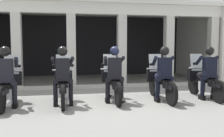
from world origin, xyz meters
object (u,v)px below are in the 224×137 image
(police_officer_far_left, at_px, (6,72))
(motorcycle_center, at_px, (113,83))
(motorcycle_far_left, at_px, (9,87))
(police_officer_center, at_px, (114,69))
(police_officer_far_right, at_px, (209,68))
(motorcycle_left, at_px, (63,85))
(police_officer_left, at_px, (63,71))
(police_officer_right, at_px, (164,69))
(motorcycle_right, at_px, (160,83))
(motorcycle_far_right, at_px, (203,82))

(police_officer_far_left, relative_size, motorcycle_center, 0.78)
(police_officer_far_left, bearing_deg, motorcycle_center, -1.72)
(motorcycle_far_left, distance_m, police_officer_center, 2.87)
(motorcycle_far_left, relative_size, police_officer_far_right, 1.29)
(motorcycle_left, xyz_separation_m, police_officer_left, (-0.00, -0.28, 0.44))
(motorcycle_far_left, height_order, police_officer_center, police_officer_center)
(motorcycle_left, bearing_deg, police_officer_far_right, -9.14)
(police_officer_far_right, bearing_deg, police_officer_right, 174.49)
(police_officer_far_left, height_order, motorcycle_center, police_officer_far_left)
(police_officer_center, bearing_deg, police_officer_far_left, 170.09)
(motorcycle_center, bearing_deg, motorcycle_right, -19.18)
(police_officer_left, distance_m, police_officer_far_right, 4.26)
(motorcycle_far_left, relative_size, police_officer_right, 1.29)
(motorcycle_left, relative_size, police_officer_left, 1.29)
(police_officer_left, bearing_deg, motorcycle_center, 10.83)
(motorcycle_center, relative_size, police_officer_far_right, 1.29)
(motorcycle_left, bearing_deg, police_officer_left, -96.09)
(motorcycle_left, distance_m, police_officer_right, 2.89)
(motorcycle_left, distance_m, motorcycle_right, 2.84)
(police_officer_right, xyz_separation_m, motorcycle_far_right, (1.42, 0.32, -0.44))
(motorcycle_far_right, relative_size, police_officer_far_right, 1.29)
(motorcycle_far_right, bearing_deg, motorcycle_far_left, 173.71)
(police_officer_left, xyz_separation_m, police_officer_center, (1.42, 0.14, 0.00))
(motorcycle_center, height_order, motorcycle_right, same)
(police_officer_left, distance_m, motorcycle_center, 1.55)
(motorcycle_center, distance_m, police_officer_far_right, 2.90)
(motorcycle_left, distance_m, motorcycle_far_right, 4.26)
(police_officer_far_left, bearing_deg, motorcycle_right, -6.65)
(motorcycle_far_left, relative_size, motorcycle_right, 1.00)
(motorcycle_far_left, relative_size, motorcycle_left, 1.00)
(police_officer_far_left, bearing_deg, police_officer_far_right, -10.19)
(police_officer_right, relative_size, motorcycle_far_right, 0.78)
(motorcycle_left, relative_size, motorcycle_center, 1.00)
(motorcycle_center, height_order, police_officer_center, police_officer_center)
(police_officer_far_right, bearing_deg, police_officer_far_left, 173.71)
(police_officer_right, bearing_deg, motorcycle_far_right, 5.28)
(motorcycle_left, xyz_separation_m, motorcycle_far_right, (4.26, 0.04, 0.00))
(police_officer_left, bearing_deg, motorcycle_far_right, -1.52)
(police_officer_center, height_order, motorcycle_right, police_officer_center)
(motorcycle_right, bearing_deg, police_officer_far_left, 176.81)
(motorcycle_center, bearing_deg, police_officer_far_left, 175.73)
(police_officer_far_left, xyz_separation_m, motorcycle_far_right, (5.68, 0.36, -0.44))
(motorcycle_far_left, relative_size, motorcycle_far_right, 1.00)
(motorcycle_center, bearing_deg, motorcycle_far_right, -15.58)
(police_officer_left, distance_m, motorcycle_right, 2.89)
(police_officer_far_left, xyz_separation_m, police_officer_right, (4.26, 0.03, -0.00))
(police_officer_right, bearing_deg, police_officer_center, 166.83)
(police_officer_left, height_order, police_officer_center, same)
(police_officer_far_left, height_order, police_officer_right, same)
(police_officer_left, relative_size, motorcycle_right, 0.78)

